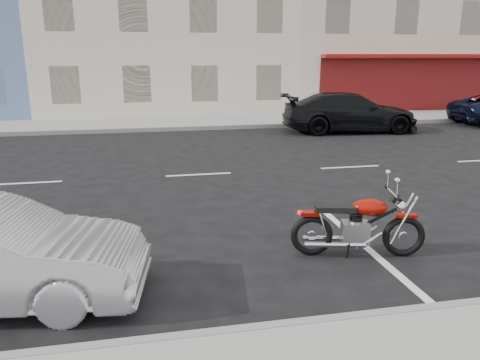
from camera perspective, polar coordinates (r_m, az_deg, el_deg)
name	(u,v)px	position (r m, az deg, el deg)	size (l,w,h in m)	color
ground	(277,171)	(11.94, 4.51, 1.13)	(120.00, 120.00, 0.00)	black
sidewalk_far	(101,125)	(20.11, -16.55, 6.45)	(80.00, 3.40, 0.15)	gray
curb_far	(98,131)	(18.43, -16.97, 5.70)	(80.00, 0.12, 0.16)	gray
bldg_cream	(162,0)	(27.61, -9.51, 20.84)	(12.00, 12.00, 11.50)	beige
fire_hydrant	(472,106)	(24.95, 26.46, 8.12)	(0.20, 0.20, 0.72)	beige
motorcycle	(406,227)	(7.19, 19.61, -5.47)	(1.92, 0.76, 0.98)	black
car_far	(350,112)	(18.45, 13.24, 8.04)	(2.07, 5.10, 1.48)	black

